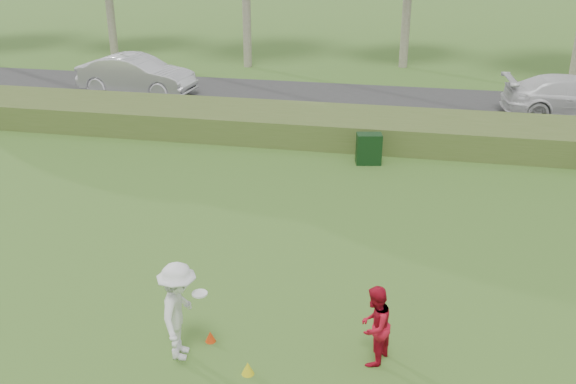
% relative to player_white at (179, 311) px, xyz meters
% --- Properties ---
extents(ground, '(120.00, 120.00, 0.00)m').
position_rel_player_white_xyz_m(ground, '(0.99, 0.68, -0.92)').
color(ground, '#366220').
rests_on(ground, ground).
extents(reed_strip, '(80.00, 3.00, 0.90)m').
position_rel_player_white_xyz_m(reed_strip, '(0.99, 12.68, -0.47)').
color(reed_strip, '#435A24').
rests_on(reed_strip, ground).
extents(park_road, '(80.00, 6.00, 0.06)m').
position_rel_player_white_xyz_m(park_road, '(0.99, 17.68, -0.89)').
color(park_road, '#2D2D2D').
rests_on(park_road, ground).
extents(player_white, '(0.95, 1.27, 1.85)m').
position_rel_player_white_xyz_m(player_white, '(0.00, 0.00, 0.00)').
color(player_white, white).
rests_on(player_white, ground).
extents(player_red, '(0.77, 0.87, 1.49)m').
position_rel_player_white_xyz_m(player_red, '(3.35, 0.50, -0.18)').
color(player_red, '#AF0F23').
rests_on(player_red, ground).
extents(cone_orange, '(0.20, 0.20, 0.21)m').
position_rel_player_white_xyz_m(cone_orange, '(0.37, 0.48, -0.82)').
color(cone_orange, '#EE3F0C').
rests_on(cone_orange, ground).
extents(cone_yellow, '(0.22, 0.22, 0.24)m').
position_rel_player_white_xyz_m(cone_yellow, '(1.29, -0.27, -0.80)').
color(cone_yellow, yellow).
rests_on(cone_yellow, ground).
extents(utility_cabinet, '(0.87, 0.64, 0.98)m').
position_rel_player_white_xyz_m(utility_cabinet, '(2.43, 10.44, -0.43)').
color(utility_cabinet, black).
rests_on(utility_cabinet, ground).
extents(car_mid, '(5.25, 2.27, 1.68)m').
position_rel_player_white_xyz_m(car_mid, '(-8.26, 17.01, -0.02)').
color(car_mid, silver).
rests_on(car_mid, park_road).
extents(car_right, '(5.59, 2.64, 1.58)m').
position_rel_player_white_xyz_m(car_right, '(9.80, 17.02, -0.08)').
color(car_right, silver).
rests_on(car_right, park_road).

